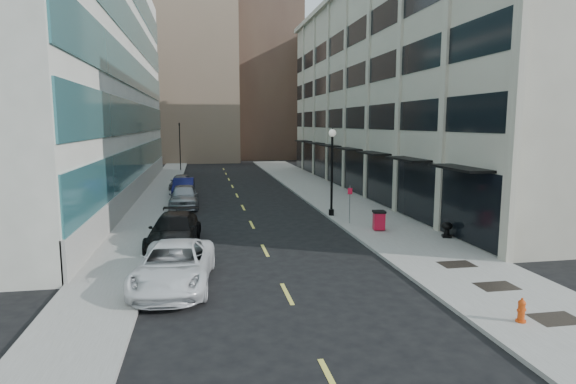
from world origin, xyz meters
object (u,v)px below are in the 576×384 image
object	(u,v)px
car_blue_sedan	(184,188)
car_silver_sedan	(184,196)
trash_bin	(379,220)
urn_planter	(447,228)
fire_hydrant	(521,310)
lamppost	(332,164)
traffic_signal	(179,126)
car_white_van	(174,266)
car_black_pickup	(174,231)
car_grey_sedan	(181,182)
sign_post	(350,199)

from	to	relation	value
car_blue_sedan	car_silver_sedan	bearing A→B (deg)	-86.80
trash_bin	urn_planter	bearing A→B (deg)	-28.62
fire_hydrant	lamppost	xyz separation A→B (m)	(-1.10, 17.33, 2.96)
urn_planter	traffic_signal	bearing A→B (deg)	110.87
car_white_van	car_silver_sedan	distance (m)	17.15
traffic_signal	trash_bin	xyz separation A→B (m)	(12.23, -37.38, -4.98)
car_black_pickup	car_silver_sedan	world-z (taller)	car_silver_sedan
car_grey_sedan	urn_planter	bearing A→B (deg)	-49.62
car_silver_sedan	urn_planter	xyz separation A→B (m)	(13.79, -12.25, -0.21)
traffic_signal	car_silver_sedan	world-z (taller)	traffic_signal
traffic_signal	sign_post	world-z (taller)	traffic_signal
traffic_signal	sign_post	size ratio (longest dim) A/B	3.09
car_white_van	fire_hydrant	xyz separation A→B (m)	(10.39, -5.49, -0.30)
car_white_van	trash_bin	bearing A→B (deg)	38.80
car_blue_sedan	lamppost	xyz separation A→B (m)	(9.68, -10.53, 2.68)
car_grey_sedan	car_black_pickup	bearing A→B (deg)	-81.10
car_blue_sedan	car_grey_sedan	bearing A→B (deg)	96.01
lamppost	car_white_van	bearing A→B (deg)	-128.10
car_grey_sedan	lamppost	bearing A→B (deg)	-49.13
trash_bin	urn_planter	distance (m)	3.64
car_silver_sedan	lamppost	xyz separation A→B (m)	(9.49, -5.30, 2.62)
fire_hydrant	car_grey_sedan	bearing A→B (deg)	103.43
fire_hydrant	sign_post	size ratio (longest dim) A/B	0.33
car_black_pickup	sign_post	distance (m)	10.50
car_grey_sedan	sign_post	bearing A→B (deg)	-52.26
traffic_signal	car_white_van	bearing A→B (deg)	-88.06
car_white_van	trash_bin	xyz separation A→B (m)	(10.72, 7.13, -0.07)
trash_bin	lamppost	xyz separation A→B (m)	(-1.43, 4.71, 2.72)
car_silver_sedan	car_grey_sedan	size ratio (longest dim) A/B	1.20
car_white_van	car_silver_sedan	world-z (taller)	car_silver_sedan
car_white_van	car_black_pickup	bearing A→B (deg)	97.99
car_blue_sedan	urn_planter	bearing A→B (deg)	-50.27
traffic_signal	lamppost	distance (m)	34.48
car_grey_sedan	sign_post	distance (m)	20.84
car_white_van	sign_post	bearing A→B (deg)	48.71
car_silver_sedan	car_black_pickup	bearing A→B (deg)	-89.90
car_blue_sedan	car_white_van	bearing A→B (deg)	-87.94
car_white_van	car_black_pickup	size ratio (longest dim) A/B	1.05
car_silver_sedan	fire_hydrant	bearing A→B (deg)	-64.31
car_black_pickup	car_white_van	bearing A→B (deg)	-81.51
car_grey_sedan	urn_planter	xyz separation A→B (m)	(14.40, -22.29, -0.07)
car_white_van	car_grey_sedan	distance (m)	27.20
car_blue_sedan	fire_hydrant	size ratio (longest dim) A/B	6.47
car_silver_sedan	fire_hydrant	distance (m)	24.99
car_white_van	fire_hydrant	size ratio (longest dim) A/B	7.88
traffic_signal	car_silver_sedan	distance (m)	27.83
car_blue_sedan	urn_planter	distance (m)	22.38
fire_hydrant	car_blue_sedan	bearing A→B (deg)	105.67
trash_bin	car_black_pickup	bearing A→B (deg)	-165.06
car_grey_sedan	lamppost	xyz separation A→B (m)	(10.10, -15.34, 2.76)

